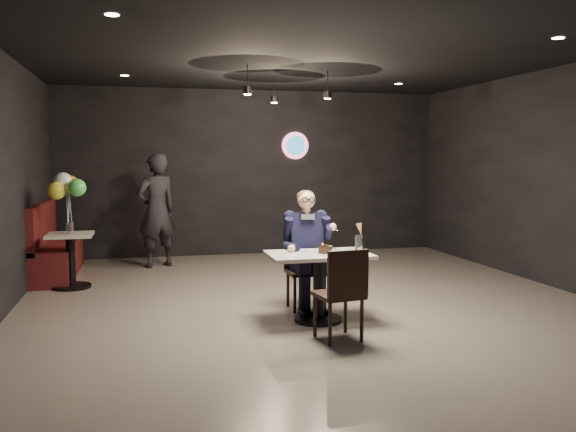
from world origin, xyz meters
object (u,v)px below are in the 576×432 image
object	(u,v)px
passerby	(157,210)
chair_near	(338,293)
side_table	(71,261)
main_table	(319,287)
chair_far	(305,270)
sundae_glass	(359,244)
balloon_vase	(70,228)
booth_bench	(57,239)
seated_man	(305,248)

from	to	relation	value
passerby	chair_near	bearing A→B (deg)	84.27
passerby	side_table	bearing A→B (deg)	23.95
main_table	passerby	world-z (taller)	passerby
chair_far	sundae_glass	bearing A→B (deg)	-52.33
main_table	sundae_glass	xyz separation A→B (m)	(0.44, -0.03, 0.47)
chair_far	side_table	bearing A→B (deg)	146.31
side_table	passerby	size ratio (longest dim) A/B	0.40
side_table	balloon_vase	world-z (taller)	balloon_vase
main_table	balloon_vase	size ratio (longest dim) A/B	7.20
side_table	booth_bench	bearing A→B (deg)	106.70
balloon_vase	seated_man	bearing A→B (deg)	-33.69
chair_far	sundae_glass	world-z (taller)	sundae_glass
main_table	balloon_vase	world-z (taller)	balloon_vase
sundae_glass	chair_near	bearing A→B (deg)	-124.18
chair_near	booth_bench	bearing A→B (deg)	118.49
side_table	passerby	xyz separation A→B (m)	(1.19, 1.39, 0.55)
seated_man	balloon_vase	size ratio (longest dim) A/B	9.43
sundae_glass	passerby	xyz separation A→B (m)	(-2.07, 3.84, 0.08)
booth_bench	side_table	world-z (taller)	booth_bench
chair_far	seated_man	bearing A→B (deg)	-90.00
chair_near	seated_man	xyz separation A→B (m)	(0.00, 1.23, 0.26)
seated_man	sundae_glass	distance (m)	0.74
passerby	seated_man	bearing A→B (deg)	90.85
passerby	main_table	bearing A→B (deg)	87.46
balloon_vase	sundae_glass	bearing A→B (deg)	-36.96
chair_far	passerby	world-z (taller)	passerby
chair_near	main_table	bearing A→B (deg)	81.33
chair_far	chair_near	bearing A→B (deg)	-90.00
seated_man	booth_bench	xyz separation A→B (m)	(-3.11, 2.87, -0.17)
chair_near	balloon_vase	size ratio (longest dim) A/B	6.03
booth_bench	passerby	xyz separation A→B (m)	(1.49, 0.39, 0.37)
chair_near	passerby	xyz separation A→B (m)	(-1.62, 4.49, 0.46)
seated_man	side_table	world-z (taller)	seated_man
booth_bench	balloon_vase	xyz separation A→B (m)	(0.30, -1.00, 0.27)
sundae_glass	balloon_vase	bearing A→B (deg)	143.04
main_table	sundae_glass	distance (m)	0.65
seated_man	sundae_glass	size ratio (longest dim) A/B	7.82
booth_bench	passerby	world-z (taller)	passerby
booth_bench	main_table	bearing A→B (deg)	-47.75
booth_bench	side_table	distance (m)	1.06
main_table	booth_bench	size ratio (longest dim) A/B	0.50
seated_man	booth_bench	size ratio (longest dim) A/B	0.65
main_table	side_table	size ratio (longest dim) A/B	1.48
chair_far	passerby	distance (m)	3.67
main_table	side_table	distance (m)	3.71
booth_bench	chair_near	bearing A→B (deg)	-52.84
seated_man	side_table	xyz separation A→B (m)	(-2.81, 1.87, -0.35)
balloon_vase	chair_near	bearing A→B (deg)	-47.84
side_table	passerby	distance (m)	1.91
chair_far	chair_near	xyz separation A→B (m)	(0.00, -1.23, 0.00)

